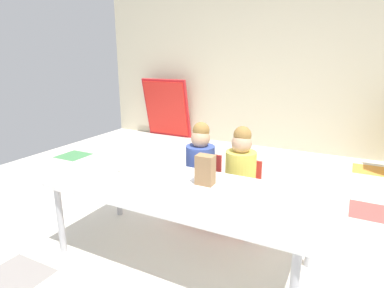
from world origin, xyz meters
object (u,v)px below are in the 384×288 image
at_px(folded_activity_table, 166,108).
at_px(paper_plate_center_table, 171,175).
at_px(seated_child_middle_seat, 241,169).
at_px(donut_powdered_on_plate, 124,168).
at_px(seated_child_near_camera, 201,162).
at_px(craft_table, 181,193).
at_px(paper_plate_near_edge, 124,171).
at_px(paper_bag_brown, 205,170).

xyz_separation_m(folded_activity_table, paper_plate_center_table, (1.91, -3.05, 0.05)).
distance_m(seated_child_middle_seat, donut_powdered_on_plate, 0.98).
xyz_separation_m(folded_activity_table, donut_powdered_on_plate, (1.52, -3.13, 0.07)).
bearing_deg(donut_powdered_on_plate, seated_child_middle_seat, 34.90).
bearing_deg(seated_child_near_camera, craft_table, -77.27).
bearing_deg(folded_activity_table, paper_plate_near_edge, -64.15).
distance_m(paper_bag_brown, paper_plate_center_table, 0.33).
xyz_separation_m(seated_child_near_camera, donut_powdered_on_plate, (-0.42, -0.56, 0.05)).
xyz_separation_m(craft_table, seated_child_middle_seat, (0.24, 0.63, 0.02)).
height_order(seated_child_near_camera, paper_bag_brown, seated_child_near_camera).
bearing_deg(folded_activity_table, craft_table, -56.96).
distance_m(folded_activity_table, donut_powdered_on_plate, 3.48).
relative_size(folded_activity_table, paper_bag_brown, 4.94).
relative_size(craft_table, seated_child_middle_seat, 2.06).
distance_m(seated_child_middle_seat, paper_plate_near_edge, 0.98).
relative_size(paper_bag_brown, donut_powdered_on_plate, 2.15).
height_order(seated_child_middle_seat, folded_activity_table, folded_activity_table).
height_order(craft_table, donut_powdered_on_plate, donut_powdered_on_plate).
bearing_deg(seated_child_middle_seat, folded_activity_table, 132.03).
relative_size(seated_child_middle_seat, folded_activity_table, 0.84).
bearing_deg(seated_child_near_camera, seated_child_middle_seat, 0.00).
xyz_separation_m(paper_bag_brown, paper_plate_near_edge, (-0.70, -0.05, -0.11)).
xyz_separation_m(craft_table, paper_plate_center_table, (-0.17, 0.15, 0.05)).
xyz_separation_m(paper_plate_center_table, donut_powdered_on_plate, (-0.39, -0.08, 0.02)).
height_order(craft_table, paper_bag_brown, paper_bag_brown).
bearing_deg(folded_activity_table, paper_plate_center_table, -57.93).
bearing_deg(seated_child_near_camera, donut_powdered_on_plate, -127.08).
distance_m(paper_plate_center_table, donut_powdered_on_plate, 0.40).
xyz_separation_m(seated_child_middle_seat, paper_plate_center_table, (-0.41, -0.47, 0.03)).
height_order(craft_table, paper_plate_near_edge, paper_plate_near_edge).
height_order(paper_plate_center_table, donut_powdered_on_plate, donut_powdered_on_plate).
bearing_deg(paper_plate_near_edge, seated_child_middle_seat, 34.90).
height_order(seated_child_middle_seat, paper_plate_center_table, seated_child_middle_seat).
bearing_deg(donut_powdered_on_plate, seated_child_near_camera, 52.92).
distance_m(paper_plate_near_edge, paper_plate_center_table, 0.40).
distance_m(seated_child_near_camera, paper_plate_center_table, 0.48).
distance_m(seated_child_near_camera, paper_bag_brown, 0.59).
bearing_deg(folded_activity_table, seated_child_near_camera, -52.98).
relative_size(folded_activity_table, paper_plate_near_edge, 6.04).
distance_m(craft_table, paper_bag_brown, 0.24).
distance_m(seated_child_near_camera, folded_activity_table, 3.22).
bearing_deg(paper_plate_center_table, seated_child_middle_seat, 49.22).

